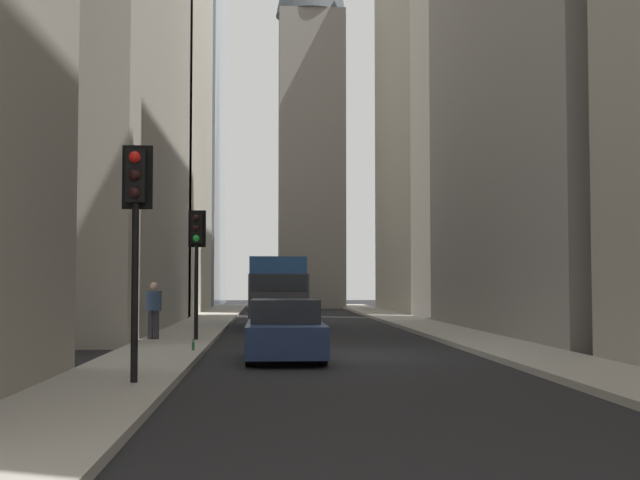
# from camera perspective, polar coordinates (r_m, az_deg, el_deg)

# --- Properties ---
(ground_plane) EXTENTS (135.00, 135.00, 0.00)m
(ground_plane) POSITION_cam_1_polar(r_m,az_deg,el_deg) (21.36, 1.36, -7.74)
(ground_plane) COLOR black
(sidewalk_right) EXTENTS (90.00, 2.20, 0.14)m
(sidewalk_right) POSITION_cam_1_polar(r_m,az_deg,el_deg) (21.45, -10.81, -7.48)
(sidewalk_right) COLOR #A8A399
(sidewalk_right) RESTS_ON ground_plane
(sidewalk_left) EXTENTS (90.00, 2.20, 0.14)m
(sidewalk_left) POSITION_cam_1_polar(r_m,az_deg,el_deg) (22.20, 13.11, -7.30)
(sidewalk_left) COLOR #A8A399
(sidewalk_left) RESTS_ON ground_plane
(building_left_far) EXTENTS (14.60, 10.50, 27.33)m
(building_left_far) POSITION_cam_1_polar(r_m,az_deg,el_deg) (53.75, 10.06, 9.92)
(building_left_far) COLOR #A8A091
(building_left_far) RESTS_ON ground_plane
(building_right_far) EXTENTS (16.45, 10.50, 26.68)m
(building_right_far) POSITION_cam_1_polar(r_m,az_deg,el_deg) (51.33, -13.50, 10.19)
(building_right_far) COLOR beige
(building_right_far) RESTS_ON ground_plane
(church_spire) EXTENTS (5.16, 5.16, 34.75)m
(church_spire) POSITION_cam_1_polar(r_m,az_deg,el_deg) (63.57, -0.60, 12.04)
(church_spire) COLOR gray
(church_spire) RESTS_ON ground_plane
(delivery_truck) EXTENTS (6.46, 2.25, 2.84)m
(delivery_truck) POSITION_cam_1_polar(r_m,az_deg,el_deg) (34.57, -2.85, -3.46)
(delivery_truck) COLOR #285699
(delivery_truck) RESTS_ON ground_plane
(sedan_navy) EXTENTS (4.30, 1.78, 1.42)m
(sedan_navy) POSITION_cam_1_polar(r_m,az_deg,el_deg) (20.00, -2.36, -6.16)
(sedan_navy) COLOR navy
(sedan_navy) RESTS_ON ground_plane
(traffic_light_foreground) EXTENTS (0.43, 0.52, 4.02)m
(traffic_light_foreground) POSITION_cam_1_polar(r_m,az_deg,el_deg) (14.71, -12.25, 2.21)
(traffic_light_foreground) COLOR black
(traffic_light_foreground) RESTS_ON sidewalk_right
(traffic_light_midblock) EXTENTS (0.43, 0.52, 3.83)m
(traffic_light_midblock) POSITION_cam_1_polar(r_m,az_deg,el_deg) (25.41, -8.28, -0.28)
(traffic_light_midblock) COLOR black
(traffic_light_midblock) RESTS_ON sidewalk_right
(pedestrian) EXTENTS (0.26, 0.44, 1.69)m
(pedestrian) POSITION_cam_1_polar(r_m,az_deg,el_deg) (25.71, -11.09, -4.50)
(pedestrian) COLOR #33333D
(pedestrian) RESTS_ON sidewalk_right
(discarded_bottle) EXTENTS (0.07, 0.07, 0.27)m
(discarded_bottle) POSITION_cam_1_polar(r_m,az_deg,el_deg) (21.39, -8.50, -7.03)
(discarded_bottle) COLOR #236033
(discarded_bottle) RESTS_ON sidewalk_right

